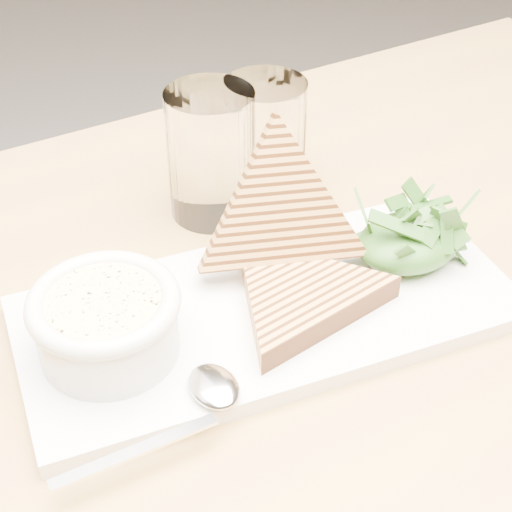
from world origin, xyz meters
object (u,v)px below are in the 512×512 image
platter (268,311)px  glass_near (211,154)px  glass_far (265,140)px  table_top (287,396)px  soup_bowl (108,330)px

platter → glass_near: 0.17m
platter → glass_far: 0.19m
table_top → soup_bowl: size_ratio=12.53×
table_top → glass_near: size_ratio=10.48×
table_top → glass_far: (0.11, 0.22, 0.08)m
table_top → platter: 0.07m
soup_bowl → glass_near: 0.22m
soup_bowl → glass_far: size_ratio=0.88×
soup_bowl → glass_near: (0.16, 0.14, 0.03)m
platter → glass_near: glass_near is taller
soup_bowl → platter: bearing=-6.3°
glass_far → glass_near: bearing=-177.5°
platter → soup_bowl: bearing=173.7°
platter → table_top: bearing=-108.2°
soup_bowl → glass_near: glass_near is taller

